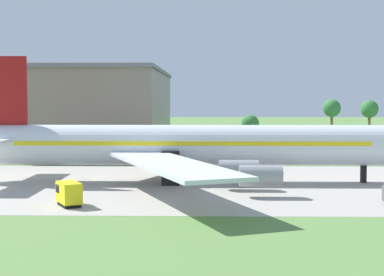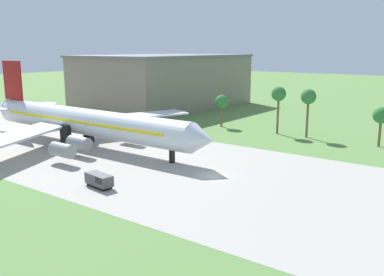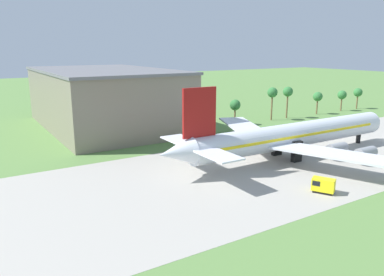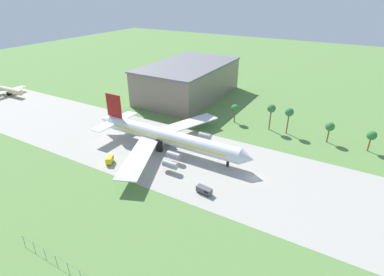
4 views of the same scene
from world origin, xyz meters
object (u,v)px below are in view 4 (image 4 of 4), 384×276
at_px(regional_aircraft, 8,90).
at_px(fuel_truck, 205,190).
at_px(terminal_building, 188,80).
at_px(baggage_tug, 110,159).
at_px(jet_airliner, 167,137).

relative_size(regional_aircraft, fuel_truck, 4.36).
bearing_deg(terminal_building, fuel_truck, -56.27).
distance_m(regional_aircraft, fuel_truck, 144.54).
xyz_separation_m(regional_aircraft, baggage_tug, (104.55, -26.75, -1.59)).
height_order(baggage_tug, terminal_building, terminal_building).
bearing_deg(jet_airliner, regional_aircraft, 176.15).
height_order(regional_aircraft, baggage_tug, regional_aircraft).
xyz_separation_m(jet_airliner, terminal_building, (-24.96, 58.30, 4.09)).
relative_size(regional_aircraft, terminal_building, 0.37).
distance_m(jet_airliner, terminal_building, 63.56).
distance_m(regional_aircraft, baggage_tug, 107.93).
relative_size(jet_airliner, fuel_truck, 13.37).
relative_size(jet_airliner, baggage_tug, 16.01).
bearing_deg(fuel_truck, terminal_building, 123.73).
bearing_deg(terminal_building, regional_aircraft, -151.12).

